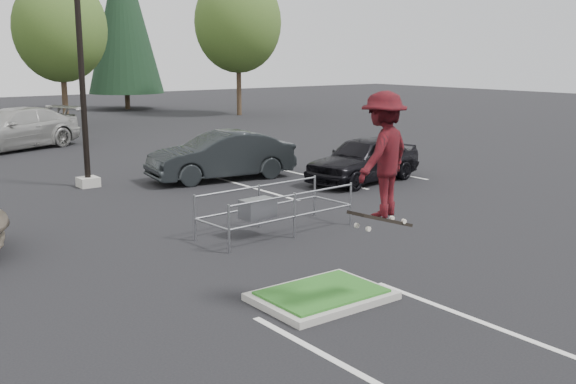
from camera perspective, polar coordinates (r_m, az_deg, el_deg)
ground at (r=11.56m, az=2.87°, el=-9.08°), size 120.00×120.00×0.00m
grass_median at (r=11.53m, az=2.87°, el=-8.72°), size 2.20×1.60×0.16m
stall_lines at (r=15.89m, az=-15.12°, el=-3.67°), size 22.62×17.60×0.01m
light_pole at (r=21.61m, az=-17.25°, el=12.38°), size 0.70×0.60×10.12m
decid_c at (r=40.26m, az=-18.73°, el=12.70°), size 5.12×5.12×8.38m
decid_d at (r=46.00m, az=-4.28°, el=13.88°), size 5.76×5.76×9.43m
conif_c at (r=52.24m, az=-13.77°, el=14.34°), size 5.50×5.50×12.50m
cart_corral at (r=15.30m, az=-2.20°, el=-1.33°), size 3.77×1.58×1.05m
skateboarder at (r=10.42m, az=8.01°, el=3.09°), size 1.41×1.07×2.19m
car_r_charc at (r=22.30m, az=-5.68°, el=3.08°), size 4.98×2.33×1.58m
car_r_black at (r=21.94m, az=6.51°, el=2.80°), size 4.60×2.42×1.49m
car_far_silver at (r=31.47m, az=-22.20°, el=4.96°), size 6.65×4.52×1.79m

